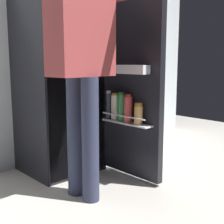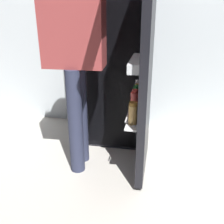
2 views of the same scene
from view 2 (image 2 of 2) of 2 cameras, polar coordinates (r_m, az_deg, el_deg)
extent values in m
plane|color=#B7B2A8|center=(2.44, -1.52, -10.54)|extent=(6.33, 6.33, 0.00)
cube|color=silver|center=(2.90, 2.16, 20.73)|extent=(4.40, 0.10, 2.47)
cube|color=black|center=(2.61, 0.86, 12.80)|extent=(0.61, 0.58, 1.78)
cube|color=white|center=(2.33, -0.40, 11.59)|extent=(0.57, 0.01, 1.74)
cube|color=white|center=(2.39, -0.17, 10.77)|extent=(0.53, 0.09, 0.01)
cube|color=black|center=(1.99, 7.48, 9.73)|extent=(0.06, 0.60, 1.74)
cube|color=white|center=(2.13, 4.85, -1.08)|extent=(0.10, 0.49, 0.01)
cylinder|color=silver|center=(2.11, 3.78, 0.51)|extent=(0.01, 0.47, 0.01)
cube|color=white|center=(1.99, 5.26, 10.33)|extent=(0.09, 0.42, 0.07)
cylinder|color=tan|center=(1.98, 4.50, -0.56)|extent=(0.07, 0.07, 0.14)
cylinder|color=#996623|center=(1.95, 4.58, 1.73)|extent=(0.06, 0.06, 0.03)
cylinder|color=#EDE5CC|center=(2.22, 5.49, 2.94)|extent=(0.07, 0.07, 0.21)
cylinder|color=#B78933|center=(2.18, 5.60, 5.73)|extent=(0.05, 0.05, 0.02)
cylinder|color=#DB4C47|center=(2.07, 4.93, 1.47)|extent=(0.07, 0.07, 0.21)
cylinder|color=#B22D28|center=(2.03, 5.04, 4.47)|extent=(0.05, 0.05, 0.02)
cylinder|color=green|center=(2.14, 5.31, 2.34)|extent=(0.06, 0.06, 0.22)
cylinder|color=#195B28|center=(2.10, 5.43, 5.37)|extent=(0.06, 0.06, 0.02)
cylinder|color=#333842|center=(2.28, 5.45, 3.65)|extent=(0.05, 0.05, 0.22)
cylinder|color=silver|center=(2.24, 5.56, 6.57)|extent=(0.04, 0.04, 0.02)
cylinder|color=gold|center=(2.36, 1.92, 12.09)|extent=(0.07, 0.07, 0.11)
cylinder|color=#2D334C|center=(2.29, -6.74, -0.63)|extent=(0.12, 0.12, 0.88)
cylinder|color=#2D334C|center=(2.15, -7.82, -2.35)|extent=(0.12, 0.12, 0.88)
cube|color=#9E3D3D|center=(2.03, -8.36, 18.15)|extent=(0.46, 0.24, 0.62)
cylinder|color=#9E3D3D|center=(2.25, -6.68, 18.13)|extent=(0.08, 0.08, 0.58)
camera|label=1|loc=(1.99, -69.39, -3.19)|focal=48.92mm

